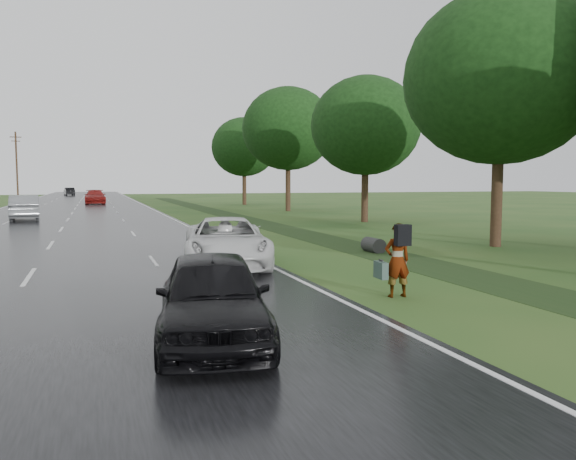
# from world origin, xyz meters

# --- Properties ---
(road) EXTENTS (14.00, 180.00, 0.04)m
(road) POSITION_xyz_m (0.00, 45.00, 0.02)
(road) COLOR black
(road) RESTS_ON ground
(edge_stripe_east) EXTENTS (0.12, 180.00, 0.01)m
(edge_stripe_east) POSITION_xyz_m (6.75, 45.00, 0.04)
(edge_stripe_east) COLOR silver
(edge_stripe_east) RESTS_ON road
(center_line) EXTENTS (0.12, 180.00, 0.01)m
(center_line) POSITION_xyz_m (0.00, 45.00, 0.04)
(center_line) COLOR silver
(center_line) RESTS_ON road
(drainage_ditch) EXTENTS (2.20, 120.00, 0.56)m
(drainage_ditch) POSITION_xyz_m (11.50, 18.71, 0.04)
(drainage_ditch) COLOR #1B3213
(drainage_ditch) RESTS_ON ground
(utility_pole_distant) EXTENTS (1.60, 0.26, 10.00)m
(utility_pole_distant) POSITION_xyz_m (-9.20, 85.00, 5.20)
(utility_pole_distant) COLOR #342015
(utility_pole_distant) RESTS_ON ground
(tree_east_b) EXTENTS (7.60, 7.60, 10.11)m
(tree_east_b) POSITION_xyz_m (17.00, 10.00, 6.68)
(tree_east_b) COLOR #342015
(tree_east_b) RESTS_ON ground
(tree_east_c) EXTENTS (7.00, 7.00, 9.29)m
(tree_east_c) POSITION_xyz_m (18.20, 24.00, 6.14)
(tree_east_c) COLOR #342015
(tree_east_c) RESTS_ON ground
(tree_east_d) EXTENTS (8.00, 8.00, 10.76)m
(tree_east_d) POSITION_xyz_m (17.80, 38.00, 7.15)
(tree_east_d) COLOR #342015
(tree_east_d) RESTS_ON ground
(tree_east_f) EXTENTS (7.20, 7.20, 9.62)m
(tree_east_f) POSITION_xyz_m (17.50, 52.00, 6.37)
(tree_east_f) COLOR #342015
(tree_east_f) RESTS_ON ground
(pedestrian) EXTENTS (0.76, 0.71, 1.68)m
(pedestrian) POSITION_xyz_m (8.17, 2.55, 0.87)
(pedestrian) COLOR #A5998C
(pedestrian) RESTS_ON ground
(white_pickup) EXTENTS (3.33, 5.66, 1.48)m
(white_pickup) POSITION_xyz_m (5.50, 8.12, 0.78)
(white_pickup) COLOR silver
(white_pickup) RESTS_ON road
(dark_sedan) EXTENTS (2.36, 4.49, 1.46)m
(dark_sedan) POSITION_xyz_m (3.50, 0.29, 0.77)
(dark_sedan) COLOR black
(dark_sedan) RESTS_ON road
(silver_sedan) EXTENTS (2.20, 5.18, 1.66)m
(silver_sedan) POSITION_xyz_m (-2.69, 32.45, 0.87)
(silver_sedan) COLOR gray
(silver_sedan) RESTS_ON road
(far_car_red) EXTENTS (2.31, 5.54, 1.60)m
(far_car_red) POSITION_xyz_m (1.80, 58.81, 0.84)
(far_car_red) COLOR maroon
(far_car_red) RESTS_ON road
(far_car_dark) EXTENTS (2.12, 4.50, 1.42)m
(far_car_dark) POSITION_xyz_m (-2.51, 99.17, 0.75)
(far_car_dark) COLOR black
(far_car_dark) RESTS_ON road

